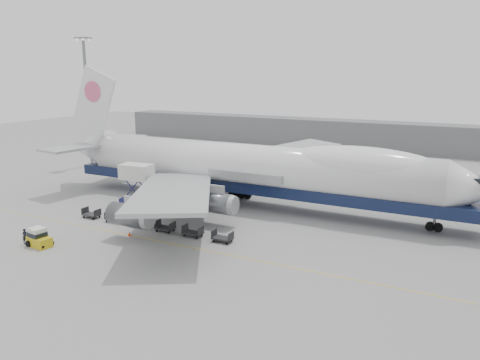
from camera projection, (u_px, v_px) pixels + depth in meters
The scene contains 15 objects.
ground at pixel (206, 229), 57.44m from camera, with size 260.00×260.00×0.00m, color gray.
apron_line at pixel (178, 245), 52.24m from camera, with size 60.00×0.15×0.01m, color gold.
hangar at pixel (312, 132), 121.81m from camera, with size 110.00×8.00×7.00m, color slate.
floodlight_mast at pixel (87, 95), 93.63m from camera, with size 2.40×2.40×25.43m.
airliner at pixel (253, 168), 66.30m from camera, with size 67.00×55.30×19.98m.
catering_truck at pixel (137, 182), 66.86m from camera, with size 5.12×3.76×6.08m.
baggage_tug at pixel (39, 238), 51.73m from camera, with size 3.01×1.89×2.07m.
ground_worker at pixel (25, 236), 52.38m from camera, with size 0.65×0.43×1.79m, color black.
traffic_cone at pixel (129, 234), 55.12m from camera, with size 0.38×0.38×0.56m.
dolly_0 at pixel (91, 214), 61.85m from camera, with size 2.30×1.35×1.30m.
dolly_1 at pixel (115, 218), 60.10m from camera, with size 2.30×1.35×1.30m.
dolly_2 at pixel (139, 223), 58.34m from camera, with size 2.30×1.35×1.30m.
dolly_3 at pixel (165, 227), 56.58m from camera, with size 2.30×1.35×1.30m.
dolly_4 at pixel (193, 232), 54.82m from camera, with size 2.30×1.35×1.30m.
dolly_5 at pixel (223, 238), 53.06m from camera, with size 2.30×1.35×1.30m.
Camera 1 is at (28.51, -46.73, 18.92)m, focal length 35.00 mm.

